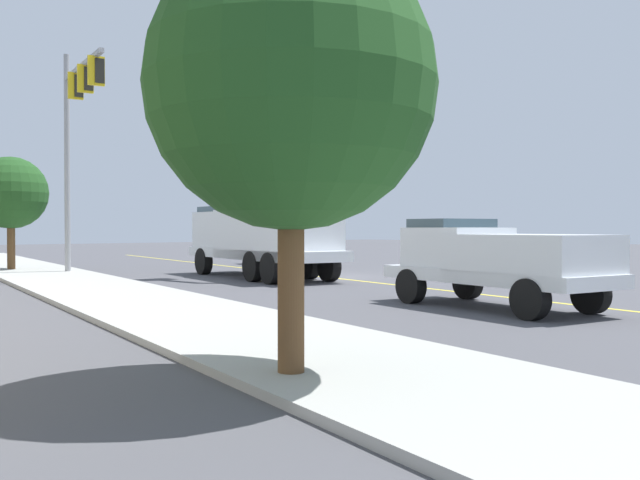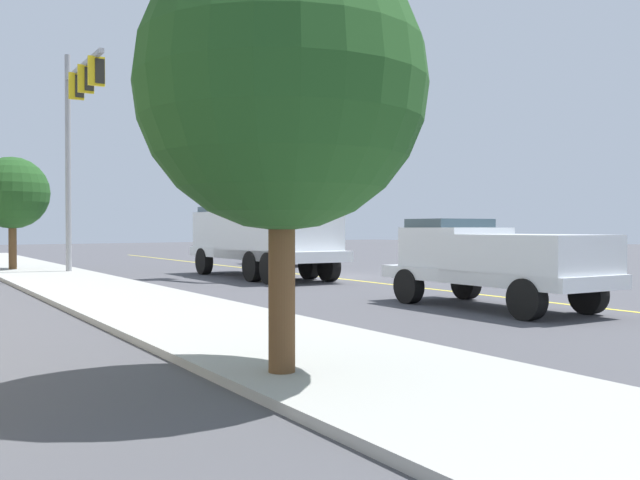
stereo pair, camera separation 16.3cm
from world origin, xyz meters
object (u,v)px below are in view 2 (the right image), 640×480
(service_pickup_truck, at_px, (494,260))
(utility_bucket_truck, at_px, (260,234))
(passing_minivan, at_px, (283,245))
(traffic_cone_mid_front, at_px, (262,261))
(traffic_signal_mast, at_px, (77,119))

(service_pickup_truck, bearing_deg, utility_bucket_truck, -7.45)
(utility_bucket_truck, bearing_deg, passing_minivan, -41.81)
(service_pickup_truck, distance_m, passing_minivan, 19.50)
(service_pickup_truck, relative_size, traffic_cone_mid_front, 7.11)
(traffic_cone_mid_front, height_order, traffic_signal_mast, traffic_signal_mast)
(traffic_signal_mast, bearing_deg, utility_bucket_truck, -134.06)
(utility_bucket_truck, height_order, traffic_signal_mast, traffic_signal_mast)
(service_pickup_truck, relative_size, traffic_signal_mast, 0.67)
(passing_minivan, bearing_deg, utility_bucket_truck, 138.19)
(utility_bucket_truck, relative_size, traffic_signal_mast, 0.97)
(service_pickup_truck, xyz_separation_m, traffic_cone_mid_front, (15.29, -4.11, -0.72))
(utility_bucket_truck, distance_m, service_pickup_truck, 11.73)
(traffic_cone_mid_front, bearing_deg, utility_bucket_truck, 144.74)
(traffic_signal_mast, bearing_deg, traffic_cone_mid_front, -98.88)
(traffic_cone_mid_front, xyz_separation_m, traffic_signal_mast, (1.19, 7.60, 5.57))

